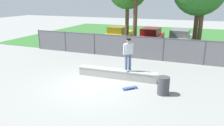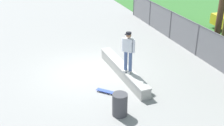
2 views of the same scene
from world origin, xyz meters
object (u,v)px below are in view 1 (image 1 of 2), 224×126
object	(u,v)px
car_yellow	(118,34)
car_silver	(180,38)
skateboarder	(128,53)
trash_bin	(163,86)
concrete_ledge	(117,74)
skateboard	(130,88)
car_red	(151,36)

from	to	relation	value
car_yellow	car_silver	xyz separation A→B (m)	(6.19, -0.16, 0.00)
skateboarder	trash_bin	xyz separation A→B (m)	(2.14, -1.20, -1.11)
concrete_ledge	skateboard	size ratio (longest dim) A/B	6.54
skateboard	car_yellow	xyz separation A→B (m)	(-4.72, 11.44, 0.77)
skateboarder	car_silver	bearing A→B (deg)	78.98
skateboarder	car_silver	distance (m)	10.30
car_yellow	car_red	world-z (taller)	same
car_yellow	car_red	size ratio (longest dim) A/B	1.00
concrete_ledge	car_yellow	size ratio (longest dim) A/B	1.08
car_silver	skateboarder	bearing A→B (deg)	-101.02
car_yellow	car_red	distance (m)	3.43
skateboard	car_red	xyz separation A→B (m)	(-1.29, 11.37, 0.77)
car_silver	concrete_ledge	bearing A→B (deg)	-104.69
skateboarder	skateboard	distance (m)	1.97
concrete_ledge	skateboarder	bearing A→B (deg)	-4.03
skateboarder	car_red	world-z (taller)	skateboarder
skateboarder	car_yellow	size ratio (longest dim) A/B	0.43
skateboarder	car_yellow	xyz separation A→B (m)	(-4.23, 10.24, -0.71)
skateboarder	skateboard	world-z (taller)	skateboarder
car_yellow	trash_bin	size ratio (longest dim) A/B	4.92
car_silver	trash_bin	bearing A→B (deg)	-89.09
concrete_ledge	car_yellow	xyz separation A→B (m)	(-3.56, 10.19, 0.58)
skateboarder	trash_bin	world-z (taller)	skateboarder
skateboard	concrete_ledge	bearing A→B (deg)	132.90
concrete_ledge	car_silver	xyz separation A→B (m)	(2.63, 10.04, 0.58)
trash_bin	skateboarder	bearing A→B (deg)	150.72
concrete_ledge	car_yellow	world-z (taller)	car_yellow
concrete_ledge	skateboarder	xyz separation A→B (m)	(0.67, -0.05, 1.29)
skateboarder	trash_bin	size ratio (longest dim) A/B	2.10
trash_bin	car_red	bearing A→B (deg)	104.51
skateboard	car_silver	bearing A→B (deg)	82.56
trash_bin	concrete_ledge	bearing A→B (deg)	156.04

